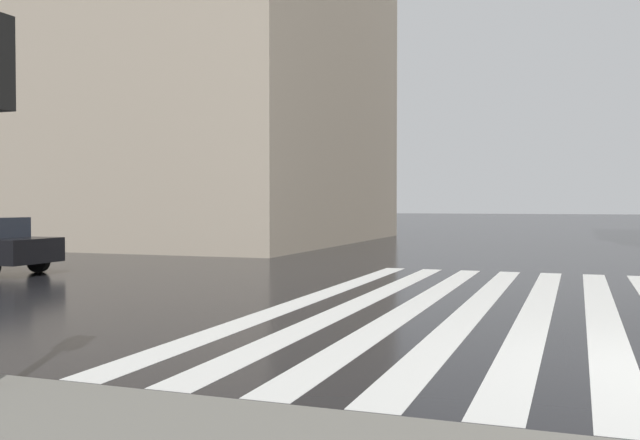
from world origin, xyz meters
name	(u,v)px	position (x,y,z in m)	size (l,w,h in m)	color
zebra_crossing	(506,308)	(4.00, 2.43, 0.00)	(13.00, 7.50, 0.01)	silver
haussmann_block_mid	(77,44)	(20.96, 24.72, 9.67)	(16.93, 28.33, 19.74)	tan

